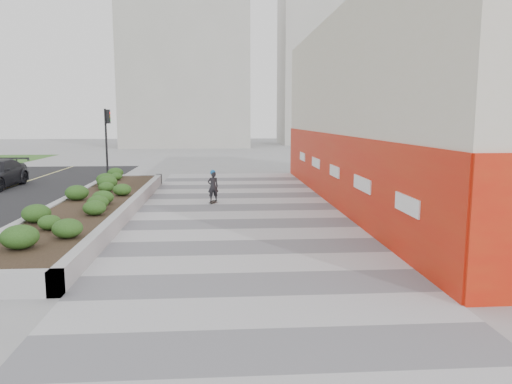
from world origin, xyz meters
TOP-DOWN VIEW (x-y plane):
  - ground at (0.00, 0.00)m, footprint 160.00×160.00m
  - walkway at (0.00, 3.00)m, footprint 8.00×36.00m
  - building at (6.98, 8.98)m, footprint 6.04×24.08m
  - planter at (-5.50, 7.00)m, footprint 3.00×18.00m
  - traffic_signal_near at (-7.23, 17.50)m, footprint 0.33×0.28m
  - distant_bldg_north_l at (-5.00, 55.00)m, footprint 16.00×12.00m
  - distant_bldg_north_r at (15.00, 60.00)m, footprint 14.00×10.00m
  - manhole_cover at (0.50, 3.00)m, footprint 0.44×0.44m
  - skateboarder at (-1.05, 9.42)m, footprint 0.54×0.75m

SIDE VIEW (x-z plane):
  - ground at x=0.00m, z-range 0.00..0.00m
  - manhole_cover at x=0.50m, z-range 0.00..0.01m
  - walkway at x=0.00m, z-range 0.00..0.01m
  - planter at x=-5.50m, z-range -0.03..0.87m
  - skateboarder at x=-1.05m, z-range 0.01..1.46m
  - traffic_signal_near at x=-7.23m, z-range 0.66..4.86m
  - building at x=6.98m, z-range -0.02..7.98m
  - distant_bldg_north_l at x=-5.00m, z-range 0.00..20.00m
  - distant_bldg_north_r at x=15.00m, z-range 0.00..24.00m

